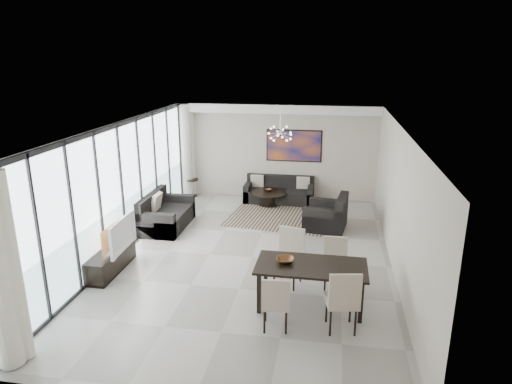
% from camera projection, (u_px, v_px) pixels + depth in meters
% --- Properties ---
extents(room_shell, '(6.00, 9.00, 2.90)m').
position_uv_depth(room_shell, '(274.00, 196.00, 9.60)').
color(room_shell, '#A8A39B').
rests_on(room_shell, ground).
extents(window_wall, '(0.37, 8.95, 2.90)m').
position_uv_depth(window_wall, '(126.00, 188.00, 10.12)').
color(window_wall, white).
rests_on(window_wall, floor).
extents(soffit, '(5.98, 0.40, 0.26)m').
position_uv_depth(soffit, '(277.00, 109.00, 13.34)').
color(soffit, white).
rests_on(soffit, room_shell).
extents(painting, '(1.68, 0.04, 0.98)m').
position_uv_depth(painting, '(294.00, 146.00, 13.75)').
color(painting, '#C1591A').
rests_on(painting, room_shell).
extents(chandelier, '(0.66, 0.66, 0.71)m').
position_uv_depth(chandelier, '(280.00, 133.00, 11.72)').
color(chandelier, silver).
rests_on(chandelier, room_shell).
extents(rug, '(2.89, 2.35, 0.01)m').
position_uv_depth(rug, '(279.00, 218.00, 12.50)').
color(rug, black).
rests_on(rug, floor).
extents(coffee_table, '(1.08, 1.08, 0.38)m').
position_uv_depth(coffee_table, '(270.00, 197.00, 13.60)').
color(coffee_table, black).
rests_on(coffee_table, floor).
extents(bowl_coffee, '(0.23, 0.23, 0.07)m').
position_uv_depth(bowl_coffee, '(268.00, 190.00, 13.62)').
color(bowl_coffee, brown).
rests_on(bowl_coffee, coffee_table).
extents(sofa_main, '(2.07, 0.85, 0.75)m').
position_uv_depth(sofa_main, '(279.00, 193.00, 13.84)').
color(sofa_main, black).
rests_on(sofa_main, floor).
extents(loveseat, '(0.99, 1.77, 0.88)m').
position_uv_depth(loveseat, '(165.00, 216.00, 11.78)').
color(loveseat, black).
rests_on(loveseat, floor).
extents(armchair, '(1.15, 1.19, 0.89)m').
position_uv_depth(armchair, '(327.00, 217.00, 11.69)').
color(armchair, black).
rests_on(armchair, floor).
extents(side_table, '(0.41, 0.41, 0.56)m').
position_uv_depth(side_table, '(192.00, 185.00, 14.32)').
color(side_table, black).
rests_on(side_table, floor).
extents(tv_console, '(0.42, 1.50, 0.47)m').
position_uv_depth(tv_console, '(111.00, 261.00, 9.40)').
color(tv_console, black).
rests_on(tv_console, floor).
extents(television, '(0.19, 1.17, 0.67)m').
position_uv_depth(television, '(117.00, 234.00, 9.28)').
color(television, gray).
rests_on(television, tv_console).
extents(dining_table, '(1.94, 0.98, 0.80)m').
position_uv_depth(dining_table, '(311.00, 269.00, 7.94)').
color(dining_table, black).
rests_on(dining_table, floor).
extents(dining_chair_sw, '(0.48, 0.48, 0.96)m').
position_uv_depth(dining_chair_sw, '(276.00, 300.00, 7.27)').
color(dining_chair_sw, '#BAAC9A').
rests_on(dining_chair_sw, floor).
extents(dining_chair_se, '(0.59, 0.59, 1.10)m').
position_uv_depth(dining_chair_se, '(343.00, 298.00, 7.19)').
color(dining_chair_se, '#BAAC9A').
rests_on(dining_chair_se, floor).
extents(dining_chair_nw, '(0.62, 0.62, 1.11)m').
position_uv_depth(dining_chair_nw, '(290.00, 252.00, 8.83)').
color(dining_chair_nw, '#BAAC9A').
rests_on(dining_chair_nw, floor).
extents(dining_chair_ne, '(0.45, 0.45, 0.97)m').
position_uv_depth(dining_chair_ne, '(335.00, 258.00, 8.75)').
color(dining_chair_ne, '#BAAC9A').
rests_on(dining_chair_ne, floor).
extents(bowl_dining, '(0.36, 0.36, 0.08)m').
position_uv_depth(bowl_dining, '(285.00, 260.00, 8.02)').
color(bowl_dining, brown).
rests_on(bowl_dining, dining_table).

